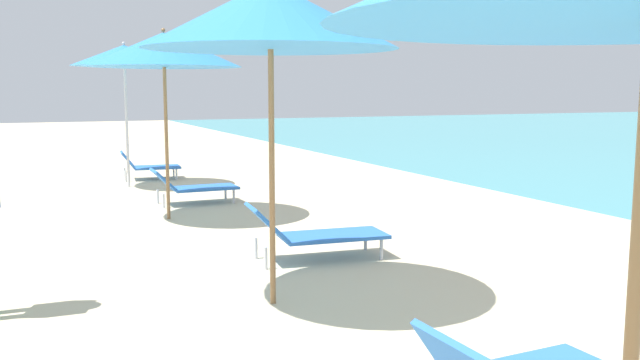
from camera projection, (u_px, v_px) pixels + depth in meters
name	position (u px, v px, depth m)	size (l,w,h in m)	color
umbrella_second	(270.00, 16.00, 5.61)	(2.15, 2.15, 2.82)	olive
lounger_second_shoreside	(314.00, 232.00, 7.43)	(1.58, 0.72, 0.64)	blue
umbrella_third	(164.00, 50.00, 9.49)	(2.18, 2.18, 2.72)	olive
lounger_third_shoreside	(193.00, 186.00, 11.08)	(1.38, 0.60, 0.60)	blue
umbrella_farthest	(124.00, 56.00, 12.67)	(1.96, 1.96, 2.75)	silver
lounger_farthest_shoreside	(148.00, 165.00, 14.09)	(1.25, 0.74, 0.60)	blue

